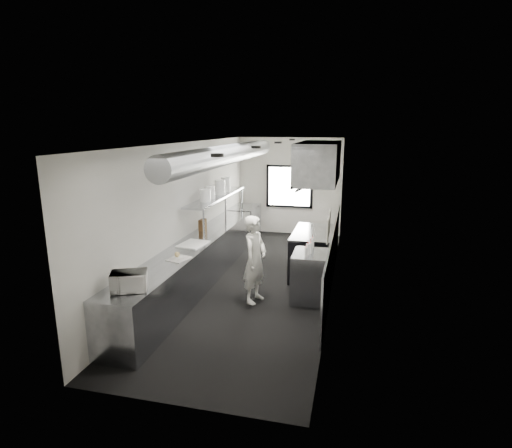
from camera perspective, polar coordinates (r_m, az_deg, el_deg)
The scene contains 35 objects.
floor at distance 8.55m, azimuth 0.27°, elevation -7.89°, with size 3.00×8.00×0.01m, color black.
ceiling at distance 7.97m, azimuth 0.29°, elevation 11.22°, with size 3.00×8.00×0.01m, color white.
wall_back at distance 12.01m, azimuth 4.68°, elevation 5.23°, with size 3.00×0.02×2.80m, color beige.
wall_front at distance 4.51m, azimuth -11.61°, elevation -9.15°, with size 3.00×0.02×2.80m, color beige.
wall_left at distance 8.61m, azimuth -9.49°, elevation 1.80°, with size 0.02×8.00×2.80m, color beige.
wall_right at distance 7.94m, azimuth 10.87°, elevation 0.77°, with size 0.02×8.00×2.80m, color beige.
wall_cladding at distance 8.46m, azimuth 10.59°, elevation -4.41°, with size 0.03×5.50×1.10m, color gray.
hvac_duct at distance 8.55m, azimuth -3.72°, elevation 9.66°, with size 0.40×0.40×6.40m, color gray.
service_window at distance 11.98m, azimuth 4.65°, elevation 5.20°, with size 1.36×0.05×1.25m.
exhaust_hood at distance 8.51m, azimuth 8.67°, elevation 8.45°, with size 0.81×2.20×0.88m.
prep_counter at distance 8.28m, azimuth -8.34°, elevation -5.45°, with size 0.70×6.00×0.90m, color gray.
pass_shelf at distance 9.39m, azimuth -5.41°, elevation 3.73°, with size 0.45×3.00×0.68m.
range at distance 8.89m, azimuth 7.86°, elevation -3.96°, with size 0.88×1.60×0.94m.
bottle_station at distance 7.57m, azimuth 7.61°, elevation -7.26°, with size 0.65×0.80×0.90m, color gray.
far_work_table at distance 11.66m, azimuth -1.62°, elevation 0.25°, with size 0.70×1.20×0.90m, color gray.
notice_sheet_a at distance 6.73m, azimuth 10.17°, elevation 0.27°, with size 0.02×0.28×0.38m, color silver.
notice_sheet_b at distance 6.40m, azimuth 9.95°, elevation -0.86°, with size 0.02×0.28×0.38m, color silver.
line_cook at distance 7.34m, azimuth -0.15°, elevation -4.94°, with size 0.58×0.38×1.59m, color silver.
microwave at distance 5.95m, azimuth -17.23°, elevation -7.61°, with size 0.45×0.34×0.27m, color silver.
deli_tub_a at distance 6.26m, azimuth -17.30°, elevation -7.34°, with size 0.15×0.15×0.11m, color #B4BCAD.
deli_tub_b at distance 6.37m, azimuth -17.28°, elevation -6.98°, with size 0.15×0.15×0.11m, color #B4BCAD.
newspaper at distance 7.15m, azimuth -10.62°, elevation -4.77°, with size 0.30×0.38×0.01m, color silver.
small_plate at distance 7.22m, azimuth -10.87°, elevation -4.58°, with size 0.18×0.18×0.01m, color white.
pastry at distance 7.20m, azimuth -10.89°, elevation -4.17°, with size 0.09×0.09×0.09m, color #DCBA73.
cutting_board at distance 7.96m, azimuth -8.76°, elevation -2.76°, with size 0.45×0.60×0.02m, color silver.
knife_block at distance 8.97m, azimuth -7.42°, elevation -0.12°, with size 0.10×0.22×0.24m, color brown.
plate_stack_a at distance 8.64m, azimuth -7.05°, elevation 3.98°, with size 0.23×0.23×0.27m, color white.
plate_stack_b at distance 8.98m, azimuth -6.38°, elevation 4.39°, with size 0.21×0.21×0.28m, color white.
plate_stack_c at distance 9.51m, azimuth -5.01°, elevation 5.11°, with size 0.24×0.24×0.34m, color white.
plate_stack_d at distance 9.95m, azimuth -4.23°, elevation 5.52°, with size 0.23×0.23×0.35m, color white.
squeeze_bottle_a at distance 7.16m, azimuth 6.93°, elevation -3.90°, with size 0.06×0.06×0.17m, color silver.
squeeze_bottle_b at distance 7.28m, azimuth 7.23°, elevation -3.51°, with size 0.07×0.07×0.20m, color silver.
squeeze_bottle_c at distance 7.38m, azimuth 7.60°, elevation -3.32°, with size 0.06×0.06×0.19m, color silver.
squeeze_bottle_d at distance 7.57m, azimuth 7.54°, elevation -2.91°, with size 0.06×0.06×0.19m, color silver.
squeeze_bottle_e at distance 7.70m, azimuth 7.83°, elevation -2.60°, with size 0.07×0.07×0.20m, color silver.
Camera 1 is at (1.82, -7.75, 3.11)m, focal length 28.79 mm.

